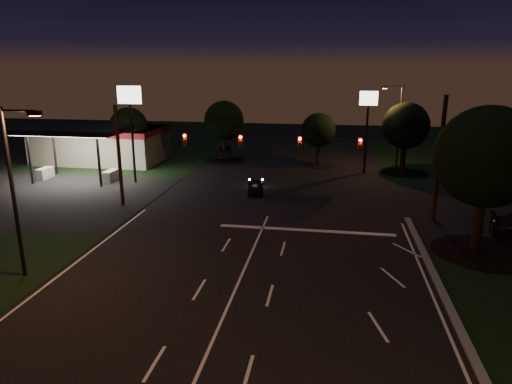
% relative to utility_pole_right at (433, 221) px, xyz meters
% --- Properties ---
extents(ground, '(140.00, 140.00, 0.00)m').
position_rel_utility_pole_right_xyz_m(ground, '(-12.00, -15.00, 0.00)').
color(ground, black).
rests_on(ground, ground).
extents(cross_street_left, '(20.00, 16.00, 0.02)m').
position_rel_utility_pole_right_xyz_m(cross_street_left, '(-32.00, 1.00, 0.00)').
color(cross_street_left, black).
rests_on(cross_street_left, ground).
extents(stop_bar, '(12.00, 0.50, 0.01)m').
position_rel_utility_pole_right_xyz_m(stop_bar, '(-9.00, -3.50, 0.01)').
color(stop_bar, silver).
rests_on(stop_bar, ground).
extents(utility_pole_right, '(0.30, 0.30, 9.00)m').
position_rel_utility_pole_right_xyz_m(utility_pole_right, '(0.00, 0.00, 0.00)').
color(utility_pole_right, black).
rests_on(utility_pole_right, ground).
extents(utility_pole_left, '(0.28, 0.28, 8.00)m').
position_rel_utility_pole_right_xyz_m(utility_pole_left, '(-24.00, 0.00, 0.00)').
color(utility_pole_left, black).
rests_on(utility_pole_left, ground).
extents(signal_span, '(24.00, 0.40, 1.56)m').
position_rel_utility_pole_right_xyz_m(signal_span, '(-12.00, -0.04, 5.50)').
color(signal_span, black).
rests_on(signal_span, ground).
extents(gas_station, '(14.20, 16.10, 5.25)m').
position_rel_utility_pole_right_xyz_m(gas_station, '(-33.86, 15.39, 2.38)').
color(gas_station, gray).
rests_on(gas_station, ground).
extents(pole_sign_left_near, '(2.20, 0.30, 9.10)m').
position_rel_utility_pole_right_xyz_m(pole_sign_left_near, '(-26.00, 7.00, 6.98)').
color(pole_sign_left_near, black).
rests_on(pole_sign_left_near, ground).
extents(pole_sign_right, '(1.80, 0.30, 8.40)m').
position_rel_utility_pole_right_xyz_m(pole_sign_right, '(-4.00, 15.00, 6.24)').
color(pole_sign_right, black).
rests_on(pole_sign_right, ground).
extents(street_light_left, '(2.20, 0.35, 9.00)m').
position_rel_utility_pole_right_xyz_m(street_light_left, '(-23.24, -13.00, 5.24)').
color(street_light_left, black).
rests_on(street_light_left, ground).
extents(street_light_right_far, '(2.20, 0.35, 9.00)m').
position_rel_utility_pole_right_xyz_m(street_light_right_far, '(-0.76, 17.00, 5.24)').
color(street_light_right_far, black).
rests_on(street_light_right_far, ground).
extents(tree_right_near, '(6.00, 6.00, 8.76)m').
position_rel_utility_pole_right_xyz_m(tree_right_near, '(1.53, -4.83, 5.68)').
color(tree_right_near, black).
rests_on(tree_right_near, ground).
extents(tree_far_a, '(4.20, 4.20, 6.42)m').
position_rel_utility_pole_right_xyz_m(tree_far_a, '(-29.98, 15.12, 4.26)').
color(tree_far_a, black).
rests_on(tree_far_a, ground).
extents(tree_far_b, '(4.60, 4.60, 6.98)m').
position_rel_utility_pole_right_xyz_m(tree_far_b, '(-19.98, 19.13, 4.61)').
color(tree_far_b, black).
rests_on(tree_far_b, ground).
extents(tree_far_c, '(3.80, 3.80, 5.86)m').
position_rel_utility_pole_right_xyz_m(tree_far_c, '(-8.98, 18.10, 3.90)').
color(tree_far_c, black).
rests_on(tree_far_c, ground).
extents(tree_far_d, '(4.80, 4.80, 7.30)m').
position_rel_utility_pole_right_xyz_m(tree_far_d, '(0.02, 16.13, 4.83)').
color(tree_far_d, black).
rests_on(tree_far_d, ground).
extents(tree_far_e, '(4.00, 4.00, 6.18)m').
position_rel_utility_pole_right_xyz_m(tree_far_e, '(8.02, 14.11, 4.11)').
color(tree_far_e, black).
rests_on(tree_far_e, ground).
extents(car_oncoming_a, '(1.93, 3.76, 1.22)m').
position_rel_utility_pole_right_xyz_m(car_oncoming_a, '(-14.00, 5.36, 0.61)').
color(car_oncoming_a, black).
rests_on(car_oncoming_a, ground).
extents(car_oncoming_b, '(2.76, 4.83, 1.50)m').
position_rel_utility_pole_right_xyz_m(car_oncoming_b, '(-20.35, 20.29, 0.75)').
color(car_oncoming_b, black).
rests_on(car_oncoming_b, ground).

